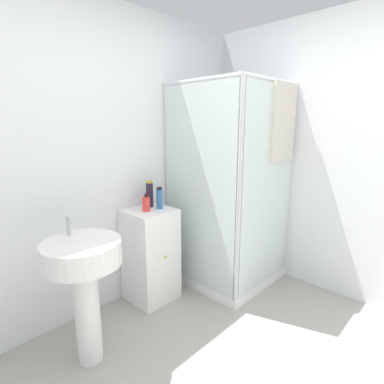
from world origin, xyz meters
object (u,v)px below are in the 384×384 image
(shampoo_bottle_blue, at_px, (159,198))
(sink, at_px, (84,274))
(shampoo_bottle_tall_black, at_px, (150,194))
(soap_dispenser, at_px, (146,204))

(shampoo_bottle_blue, bearing_deg, sink, -163.19)
(sink, xyz_separation_m, shampoo_bottle_blue, (0.85, 0.26, 0.30))
(shampoo_bottle_tall_black, distance_m, shampoo_bottle_blue, 0.12)
(sink, distance_m, shampoo_bottle_blue, 0.94)
(sink, height_order, shampoo_bottle_blue, shampoo_bottle_blue)
(sink, height_order, soap_dispenser, soap_dispenser)
(sink, distance_m, shampoo_bottle_tall_black, 0.96)
(sink, height_order, shampoo_bottle_tall_black, shampoo_bottle_tall_black)
(shampoo_bottle_tall_black, relative_size, shampoo_bottle_blue, 1.24)
(shampoo_bottle_tall_black, height_order, shampoo_bottle_blue, shampoo_bottle_tall_black)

